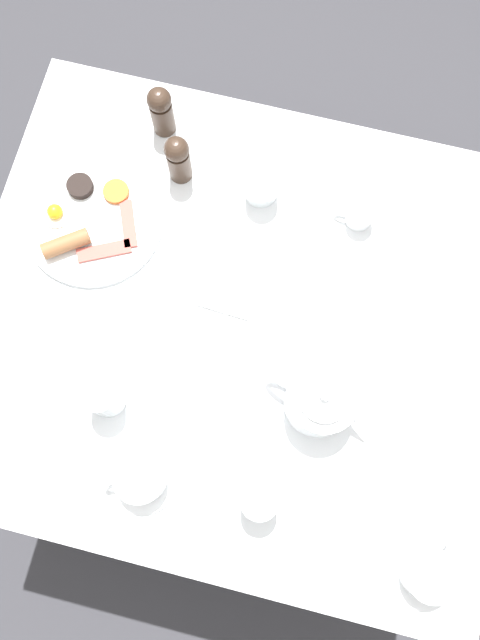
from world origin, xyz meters
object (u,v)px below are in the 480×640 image
(water_glass_tall, at_px, (104,397))
(knife_by_plate, at_px, (6,375))
(napkin_folded, at_px, (232,280))
(wine_glass_spare, at_px, (262,183))
(teacup_with_saucer_right, at_px, (428,573))
(teacup_with_saucer_left, at_px, (141,478))
(pepper_grinder, at_px, (161,110))
(teapot_near, at_px, (320,400))
(fork_by_plate, at_px, (465,309))
(creamer_jug, at_px, (360,213))
(salt_grinder, at_px, (178,158))
(water_glass_short, at_px, (259,500))
(breakfast_plate, at_px, (90,220))

(water_glass_tall, bearing_deg, knife_by_plate, 0.50)
(napkin_folded, relative_size, knife_by_plate, 0.72)
(wine_glass_spare, bearing_deg, teacup_with_saucer_right, 125.18)
(teacup_with_saucer_right, xyz_separation_m, knife_by_plate, (0.82, -0.15, -0.03))
(knife_by_plate, bearing_deg, teacup_with_saucer_left, 158.57)
(teacup_with_saucer_right, xyz_separation_m, pepper_grinder, (0.67, -0.72, 0.04))
(teapot_near, xyz_separation_m, fork_by_plate, (-0.24, -0.24, -0.05))
(wine_glass_spare, distance_m, creamer_jug, 0.20)
(napkin_folded, bearing_deg, salt_grinder, -51.38)
(water_glass_tall, height_order, knife_by_plate, water_glass_tall)
(teapot_near, distance_m, wine_glass_spare, 0.43)
(water_glass_short, xyz_separation_m, pepper_grinder, (0.36, -0.67, 0.02))
(creamer_jug, relative_size, fork_by_plate, 0.57)
(breakfast_plate, bearing_deg, creamer_jug, -165.26)
(wine_glass_spare, bearing_deg, knife_by_plate, 51.49)
(creamer_jug, relative_size, salt_grinder, 0.63)
(teacup_with_saucer_right, relative_size, knife_by_plate, 0.67)
(teacup_with_saucer_left, bearing_deg, water_glass_tall, -50.12)
(water_glass_short, xyz_separation_m, fork_by_plate, (-0.30, -0.44, -0.04))
(pepper_grinder, xyz_separation_m, fork_by_plate, (-0.66, 0.24, -0.06))
(teacup_with_saucer_left, distance_m, napkin_folded, 0.40)
(water_glass_tall, height_order, salt_grinder, salt_grinder)
(breakfast_plate, bearing_deg, wine_glass_spare, -155.60)
(napkin_folded, height_order, fork_by_plate, napkin_folded)
(pepper_grinder, bearing_deg, breakfast_plate, 70.04)
(teacup_with_saucer_left, height_order, knife_by_plate, teacup_with_saucer_left)
(pepper_grinder, bearing_deg, water_glass_short, 118.14)
(teapot_near, relative_size, salt_grinder, 1.72)
(wine_glass_spare, relative_size, napkin_folded, 0.67)
(knife_by_plate, bearing_deg, fork_by_plate, -157.79)
(water_glass_tall, xyz_separation_m, water_glass_short, (-0.31, 0.11, -0.00))
(breakfast_plate, xyz_separation_m, wine_glass_spare, (-0.31, -0.14, 0.04))
(teacup_with_saucer_right, distance_m, napkin_folded, 0.62)
(teapot_near, relative_size, napkin_folded, 1.51)
(breakfast_plate, distance_m, salt_grinder, 0.21)
(water_glass_short, distance_m, creamer_jug, 0.57)
(teapot_near, distance_m, napkin_folded, 0.29)
(teacup_with_saucer_right, height_order, water_glass_tall, water_glass_tall)
(water_glass_tall, distance_m, salt_grinder, 0.47)
(teacup_with_saucer_right, bearing_deg, breakfast_plate, -32.65)
(pepper_grinder, relative_size, napkin_folded, 0.88)
(teacup_with_saucer_left, xyz_separation_m, pepper_grinder, (0.15, -0.69, 0.04))
(wine_glass_spare, distance_m, pepper_grinder, 0.25)
(creamer_jug, bearing_deg, wine_glass_spare, -2.10)
(fork_by_plate, xyz_separation_m, knife_by_plate, (0.81, 0.33, 0.00))
(water_glass_tall, bearing_deg, breakfast_plate, -67.51)
(creamer_jug, distance_m, fork_by_plate, 0.27)
(water_glass_short, bearing_deg, fork_by_plate, -124.82)
(teapot_near, bearing_deg, teacup_with_saucer_left, -128.98)
(teacup_with_saucer_left, height_order, creamer_jug, teacup_with_saucer_left)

